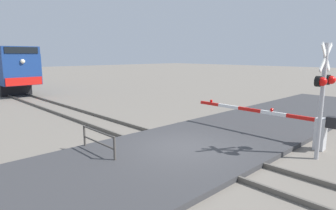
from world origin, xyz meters
name	(u,v)px	position (x,y,z in m)	size (l,w,h in m)	color
ground_plane	(184,151)	(0.00, 0.00, 0.00)	(160.00, 160.00, 0.00)	slate
rail_track_left	(170,154)	(-0.72, 0.00, 0.07)	(0.08, 80.00, 0.15)	#59544C
rail_track_right	(197,145)	(0.72, 0.00, 0.07)	(0.08, 80.00, 0.15)	#59544C
road_surface	(184,149)	(0.00, 0.00, 0.08)	(36.00, 5.56, 0.17)	#38383A
crossing_signal	(323,89)	(2.70, -3.67, 2.41)	(1.18, 0.33, 3.90)	#ADADB2
crossing_gate	(298,124)	(3.80, -2.53, 0.83)	(0.36, 6.26, 1.32)	silver
guard_railing	(98,140)	(-2.57, 1.63, 0.61)	(0.08, 2.08, 0.95)	#4C4742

